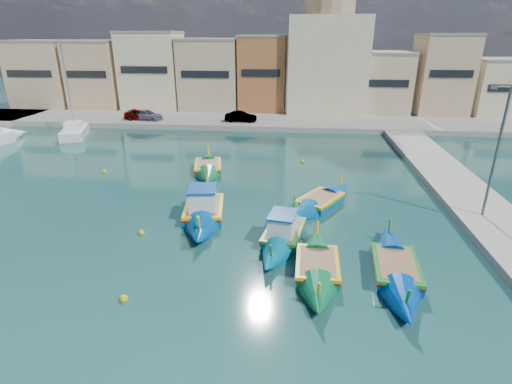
% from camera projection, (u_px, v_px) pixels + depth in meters
% --- Properties ---
extents(ground, '(160.00, 160.00, 0.00)m').
position_uv_depth(ground, '(164.00, 259.00, 19.95)').
color(ground, '#123536').
rests_on(ground, ground).
extents(north_quay, '(80.00, 8.00, 0.60)m').
position_uv_depth(north_quay, '(245.00, 122.00, 49.40)').
color(north_quay, gray).
rests_on(north_quay, ground).
extents(north_townhouses, '(83.20, 7.87, 10.19)m').
position_uv_depth(north_townhouses, '(301.00, 77.00, 53.83)').
color(north_townhouses, tan).
rests_on(north_townhouses, ground).
extents(church_block, '(10.00, 10.00, 19.10)m').
position_uv_depth(church_block, '(327.00, 50.00, 52.84)').
color(church_block, beige).
rests_on(church_block, ground).
extents(quay_street_lamp, '(1.18, 0.16, 8.00)m').
position_uv_depth(quay_street_lamp, '(496.00, 152.00, 22.23)').
color(quay_street_lamp, '#595B60').
rests_on(quay_street_lamp, ground).
extents(parked_cars, '(16.30, 2.36, 1.28)m').
position_uv_depth(parked_cars, '(170.00, 115.00, 48.53)').
color(parked_cars, '#4C1919').
rests_on(parked_cars, north_quay).
extents(luzzu_turquoise_cabin, '(3.24, 8.54, 2.68)m').
position_uv_depth(luzzu_turquoise_cabin, '(284.00, 234.00, 21.75)').
color(luzzu_turquoise_cabin, '#007397').
rests_on(luzzu_turquoise_cabin, ground).
extents(luzzu_blue_cabin, '(3.47, 9.23, 3.19)m').
position_uv_depth(luzzu_blue_cabin, '(204.00, 211.00, 24.43)').
color(luzzu_blue_cabin, '#0051A9').
rests_on(luzzu_blue_cabin, ground).
extents(luzzu_cyan_mid, '(5.81, 7.66, 2.33)m').
position_uv_depth(luzzu_cyan_mid, '(320.00, 202.00, 26.01)').
color(luzzu_cyan_mid, '#00539A').
rests_on(luzzu_cyan_mid, ground).
extents(luzzu_green, '(3.53, 8.14, 2.49)m').
position_uv_depth(luzzu_green, '(208.00, 168.00, 32.52)').
color(luzzu_green, '#0A6F43').
rests_on(luzzu_green, ground).
extents(luzzu_blue_south, '(2.68, 8.67, 2.46)m').
position_uv_depth(luzzu_blue_south, '(395.00, 270.00, 18.54)').
color(luzzu_blue_south, '#003FA4').
rests_on(luzzu_blue_south, ground).
extents(luzzu_cyan_south, '(2.11, 7.64, 2.36)m').
position_uv_depth(luzzu_cyan_south, '(317.00, 268.00, 18.72)').
color(luzzu_cyan_south, '#0A6D3C').
rests_on(luzzu_cyan_south, ground).
extents(yacht_north, '(4.82, 8.28, 10.67)m').
position_uv_depth(yacht_north, '(77.00, 129.00, 45.00)').
color(yacht_north, white).
rests_on(yacht_north, ground).
extents(mooring_buoys, '(20.46, 20.46, 0.36)m').
position_uv_depth(mooring_buoys, '(211.00, 212.00, 25.04)').
color(mooring_buoys, yellow).
rests_on(mooring_buoys, ground).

